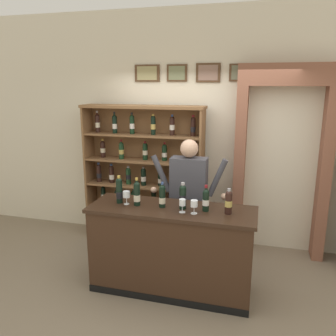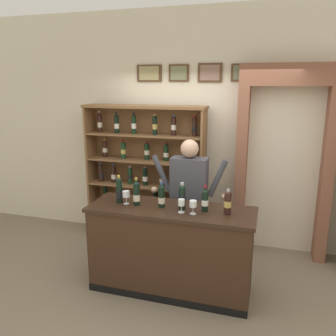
% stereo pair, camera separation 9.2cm
% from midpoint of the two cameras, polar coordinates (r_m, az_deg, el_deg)
% --- Properties ---
extents(ground_plane, '(14.00, 14.00, 0.02)m').
position_cam_midpoint_polar(ground_plane, '(4.26, 0.99, -19.51)').
color(ground_plane, '#7A6B56').
extents(back_wall, '(12.00, 0.19, 3.35)m').
position_cam_midpoint_polar(back_wall, '(5.07, 5.28, 6.36)').
color(back_wall, beige).
rests_on(back_wall, ground).
extents(wine_shelf, '(1.79, 0.36, 2.03)m').
position_cam_midpoint_polar(wine_shelf, '(5.10, -4.49, -0.41)').
color(wine_shelf, brown).
rests_on(wine_shelf, ground).
extents(archway_doorway, '(1.24, 0.45, 2.58)m').
position_cam_midpoint_polar(archway_doorway, '(4.91, 17.81, 2.82)').
color(archway_doorway, brown).
rests_on(archway_doorway, ground).
extents(tasting_counter, '(1.85, 0.63, 1.00)m').
position_cam_midpoint_polar(tasting_counter, '(4.02, -0.08, -13.30)').
color(tasting_counter, '#382316').
rests_on(tasting_counter, ground).
extents(shopkeeper, '(0.97, 0.22, 1.68)m').
position_cam_midpoint_polar(shopkeeper, '(4.28, 2.88, -3.64)').
color(shopkeeper, '#2D3347').
rests_on(shopkeeper, ground).
extents(tasting_bottle_chianti, '(0.07, 0.07, 0.32)m').
position_cam_midpoint_polar(tasting_bottle_chianti, '(3.98, -8.73, -3.67)').
color(tasting_bottle_chianti, black).
rests_on(tasting_bottle_chianti, tasting_counter).
extents(tasting_bottle_brunello, '(0.07, 0.07, 0.32)m').
position_cam_midpoint_polar(tasting_bottle_brunello, '(3.88, -5.85, -4.22)').
color(tasting_bottle_brunello, black).
rests_on(tasting_bottle_brunello, tasting_counter).
extents(tasting_bottle_prosecco, '(0.07, 0.07, 0.29)m').
position_cam_midpoint_polar(tasting_bottle_prosecco, '(3.81, -1.65, -4.66)').
color(tasting_bottle_prosecco, black).
rests_on(tasting_bottle_prosecco, tasting_counter).
extents(tasting_bottle_grappa, '(0.08, 0.08, 0.30)m').
position_cam_midpoint_polar(tasting_bottle_grappa, '(3.75, 1.76, -4.66)').
color(tasting_bottle_grappa, black).
rests_on(tasting_bottle_grappa, tasting_counter).
extents(tasting_bottle_vin_santo, '(0.07, 0.07, 0.29)m').
position_cam_midpoint_polar(tasting_bottle_vin_santo, '(3.71, 5.57, -5.21)').
color(tasting_bottle_vin_santo, black).
rests_on(tasting_bottle_vin_santo, tasting_counter).
extents(tasting_bottle_bianco, '(0.08, 0.08, 0.28)m').
position_cam_midpoint_polar(tasting_bottle_bianco, '(3.66, 9.29, -5.50)').
color(tasting_bottle_bianco, black).
rests_on(tasting_bottle_bianco, tasting_counter).
extents(wine_glass_spare, '(0.07, 0.07, 0.15)m').
position_cam_midpoint_polar(wine_glass_spare, '(3.66, 1.67, -5.85)').
color(wine_glass_spare, silver).
rests_on(wine_glass_spare, tasting_counter).
extents(wine_glass_left, '(0.08, 0.08, 0.15)m').
position_cam_midpoint_polar(wine_glass_left, '(3.63, 3.63, -6.03)').
color(wine_glass_left, silver).
rests_on(wine_glass_left, tasting_counter).
extents(wine_glass_right, '(0.08, 0.08, 0.15)m').
position_cam_midpoint_polar(wine_glass_right, '(3.93, -7.57, -4.40)').
color(wine_glass_right, silver).
rests_on(wine_glass_right, tasting_counter).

